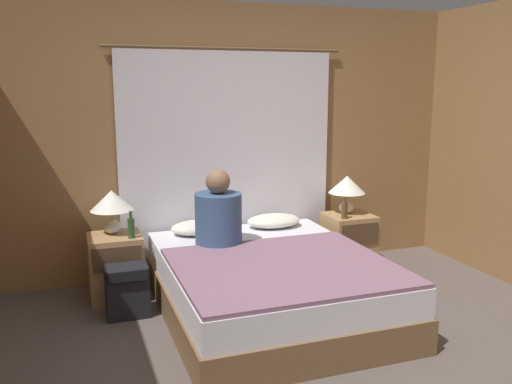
{
  "coord_description": "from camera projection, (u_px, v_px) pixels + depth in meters",
  "views": [
    {
      "loc": [
        -1.44,
        -2.82,
        1.77
      ],
      "look_at": [
        0.0,
        1.22,
        0.92
      ],
      "focal_mm": 38.0,
      "sensor_mm": 36.0,
      "label": 1
    }
  ],
  "objects": [
    {
      "name": "backpack_on_floor",
      "position": [
        127.0,
        288.0,
        4.17
      ],
      "size": [
        0.32,
        0.24,
        0.41
      ],
      "color": "black",
      "rests_on": "ground_plane"
    },
    {
      "name": "person_left_in_bed",
      "position": [
        218.0,
        215.0,
        4.43
      ],
      "size": [
        0.38,
        0.38,
        0.63
      ],
      "color": "#38517A",
      "rests_on": "bed"
    },
    {
      "name": "pillow_right",
      "position": [
        274.0,
        221.0,
        5.04
      ],
      "size": [
        0.51,
        0.34,
        0.12
      ],
      "color": "silver",
      "rests_on": "bed"
    },
    {
      "name": "bed",
      "position": [
        269.0,
        285.0,
        4.23
      ],
      "size": [
        1.61,
        2.04,
        0.47
      ],
      "color": "brown",
      "rests_on": "ground_plane"
    },
    {
      "name": "beer_bottle_on_right_stand",
      "position": [
        345.0,
        210.0,
        5.02
      ],
      "size": [
        0.06,
        0.06,
        0.21
      ],
      "color": "#513819",
      "rests_on": "nightstand_right"
    },
    {
      "name": "pillow_left",
      "position": [
        200.0,
        227.0,
        4.8
      ],
      "size": [
        0.51,
        0.34,
        0.12
      ],
      "color": "silver",
      "rests_on": "bed"
    },
    {
      "name": "nightstand_right",
      "position": [
        349.0,
        242.0,
        5.24
      ],
      "size": [
        0.43,
        0.42,
        0.54
      ],
      "color": "#A87F51",
      "rests_on": "ground_plane"
    },
    {
      "name": "ground_plane",
      "position": [
        321.0,
        369.0,
        3.43
      ],
      "size": [
        16.0,
        16.0,
        0.0
      ],
      "primitive_type": "plane",
      "color": "#564C47"
    },
    {
      "name": "blanket_on_bed",
      "position": [
        284.0,
        267.0,
        3.9
      ],
      "size": [
        1.55,
        1.37,
        0.03
      ],
      "color": "slate",
      "rests_on": "bed"
    },
    {
      "name": "beer_bottle_on_left_stand",
      "position": [
        131.0,
        227.0,
        4.38
      ],
      "size": [
        0.06,
        0.06,
        0.22
      ],
      "color": "#2D4C28",
      "rests_on": "nightstand_left"
    },
    {
      "name": "lamp_right",
      "position": [
        347.0,
        187.0,
        5.2
      ],
      "size": [
        0.35,
        0.35,
        0.37
      ],
      "color": "silver",
      "rests_on": "nightstand_right"
    },
    {
      "name": "wall_back",
      "position": [
        227.0,
        141.0,
        5.08
      ],
      "size": [
        4.67,
        0.06,
        2.5
      ],
      "color": "olive",
      "rests_on": "ground_plane"
    },
    {
      "name": "curtain_panel",
      "position": [
        229.0,
        163.0,
        5.06
      ],
      "size": [
        2.22,
        0.03,
        2.1
      ],
      "color": "silver",
      "rests_on": "ground_plane"
    },
    {
      "name": "nightstand_left",
      "position": [
        116.0,
        267.0,
        4.52
      ],
      "size": [
        0.43,
        0.42,
        0.54
      ],
      "color": "#A87F51",
      "rests_on": "ground_plane"
    },
    {
      "name": "lamp_left",
      "position": [
        112.0,
        203.0,
        4.48
      ],
      "size": [
        0.35,
        0.35,
        0.37
      ],
      "color": "silver",
      "rests_on": "nightstand_left"
    }
  ]
}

